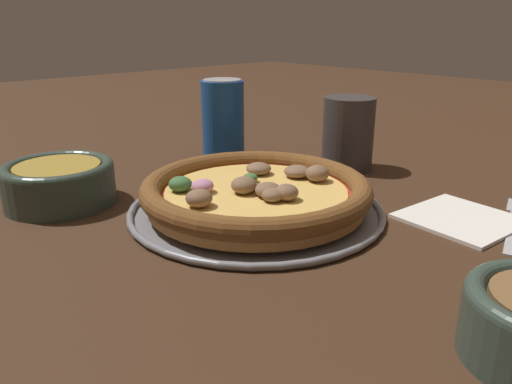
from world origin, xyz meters
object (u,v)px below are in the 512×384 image
Objects in this scene: bowl_near at (59,181)px; beverage_can at (223,120)px; drinking_cup at (348,133)px; napkin at (461,217)px; pizza at (256,192)px; pizza_tray at (256,209)px.

beverage_can reaches higher than bowl_near.
bowl_near is 0.40m from drinking_cup.
beverage_can is at bearing 4.01° from napkin.
pizza_tray is at bearing -89.32° from pizza.
bowl_near is (0.18, 0.15, 0.02)m from pizza_tray.
pizza_tray is 1.11× the size of pizza.
beverage_can is (0.38, 0.03, 0.06)m from napkin.
napkin is at bearing -138.83° from pizza.
bowl_near is 1.04× the size of beverage_can.
pizza_tray is 2.35× the size of beverage_can.
drinking_cup is 0.85× the size of beverage_can.
drinking_cup is 0.87× the size of napkin.
bowl_near is 0.47m from napkin.
pizza is at bearing 41.17° from napkin.
beverage_can is (0.17, 0.10, 0.01)m from drinking_cup.
pizza_tray is 0.24m from bowl_near.
pizza_tray is at bearing 149.36° from beverage_can.
pizza is at bearing 90.68° from pizza_tray.
beverage_can is at bearing -30.64° from pizza_tray.
bowl_near is at bearing 95.33° from beverage_can.
napkin is (-0.17, -0.15, -0.00)m from pizza_tray.
bowl_near reaches higher than pizza_tray.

